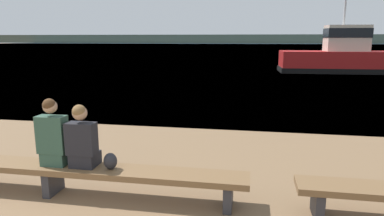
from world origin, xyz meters
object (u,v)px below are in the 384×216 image
at_px(person_right, 82,140).
at_px(tugboat_red, 340,58).
at_px(shopping_bag, 110,161).
at_px(bench_main, 52,170).
at_px(person_left, 53,136).

distance_m(person_right, tugboat_red, 23.07).
height_order(shopping_bag, tugboat_red, tugboat_red).
bearing_deg(bench_main, shopping_bag, -1.02).
height_order(bench_main, person_left, person_left).
bearing_deg(person_left, person_right, 0.15).
relative_size(person_left, person_right, 1.08).
bearing_deg(tugboat_red, shopping_bag, 156.89).
bearing_deg(tugboat_red, bench_main, 154.63).
distance_m(shopping_bag, tugboat_red, 22.93).
bearing_deg(person_left, bench_main, -179.82).
height_order(person_left, tugboat_red, tugboat_red).
bearing_deg(person_left, shopping_bag, -1.11).
bearing_deg(shopping_bag, bench_main, 178.98).
height_order(bench_main, tugboat_red, tugboat_red).
bearing_deg(person_right, person_left, -179.85).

